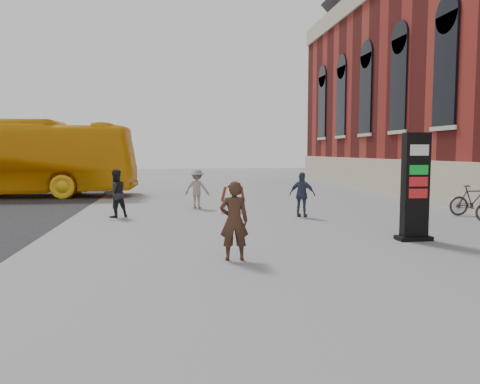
{
  "coord_description": "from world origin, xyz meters",
  "views": [
    {
      "loc": [
        -1.57,
        -10.05,
        2.21
      ],
      "look_at": [
        -0.12,
        0.22,
        1.3
      ],
      "focal_mm": 35.0,
      "sensor_mm": 36.0,
      "label": 1
    }
  ],
  "objects": [
    {
      "name": "ground",
      "position": [
        0.0,
        0.0,
        0.0
      ],
      "size": [
        100.0,
        100.0,
        0.0
      ],
      "primitive_type": "plane",
      "color": "#9E9EA3"
    },
    {
      "name": "info_pylon",
      "position": [
        4.31,
        0.71,
        1.33
      ],
      "size": [
        0.85,
        0.43,
        2.66
      ],
      "rotation": [
        0.0,
        0.0,
        0.0
      ],
      "color": "black",
      "rests_on": "ground"
    },
    {
      "name": "woman",
      "position": [
        -0.38,
        -0.77,
        0.83
      ],
      "size": [
        0.62,
        0.57,
        1.61
      ],
      "rotation": [
        0.0,
        0.0,
        3.09
      ],
      "color": "#332116",
      "rests_on": "ground"
    },
    {
      "name": "pedestrian_a",
      "position": [
        -3.51,
        5.91,
        0.8
      ],
      "size": [
        0.98,
        0.92,
        1.6
      ],
      "primitive_type": "imported",
      "rotation": [
        0.0,
        0.0,
        3.67
      ],
      "color": "black",
      "rests_on": "ground"
    },
    {
      "name": "pedestrian_b",
      "position": [
        -0.69,
        8.05,
        0.76
      ],
      "size": [
        1.11,
        0.85,
        1.52
      ],
      "primitive_type": "imported",
      "rotation": [
        0.0,
        0.0,
        2.82
      ],
      "color": "gray",
      "rests_on": "ground"
    },
    {
      "name": "pedestrian_c",
      "position": [
        2.68,
        5.11,
        0.75
      ],
      "size": [
        0.95,
        0.76,
        1.51
      ],
      "primitive_type": "imported",
      "rotation": [
        0.0,
        0.0,
        2.61
      ],
      "color": "#334058",
      "rests_on": "ground"
    },
    {
      "name": "bike_7",
      "position": [
        8.6,
        4.59,
        0.52
      ],
      "size": [
        1.77,
        0.58,
        1.05
      ],
      "primitive_type": "imported",
      "rotation": [
        0.0,
        0.0,
        1.52
      ],
      "color": "#2B2A2F",
      "rests_on": "ground"
    }
  ]
}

